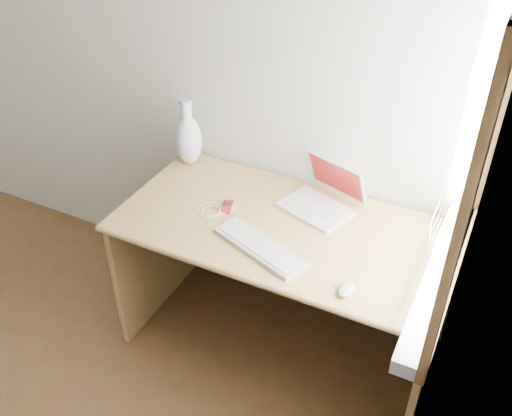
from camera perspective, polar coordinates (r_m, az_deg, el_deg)
The scene contains 10 objects.
back_wall at distance 2.93m, azimuth -13.20°, elevation 16.64°, with size 3.50×0.04×2.60m, color beige.
window at distance 1.93m, azimuth 21.15°, elevation 4.02°, with size 0.11×0.99×1.10m.
desk at distance 2.61m, azimuth 3.41°, elevation -4.44°, with size 1.42×0.71×0.75m.
laptop at distance 2.52m, azimuth 6.34°, elevation 1.15°, with size 0.35×0.33×0.20m.
external_keyboard at distance 2.29m, azimuth 0.34°, elevation -3.87°, with size 0.44×0.26×0.02m.
mouse at distance 2.12m, azimuth 9.05°, elevation -8.02°, with size 0.05×0.09×0.03m, color white.
ipod at distance 2.52m, azimuth -2.91°, elevation 0.13°, with size 0.07×0.11×0.01m.
cable_coil at distance 2.50m, azimuth -4.57°, elevation -0.19°, with size 0.11×0.11×0.01m, color silver.
remote at distance 2.50m, azimuth -2.87°, elevation -0.13°, with size 0.03×0.07×0.01m, color silver.
vase at distance 2.78m, azimuth -6.79°, elevation 6.95°, with size 0.13×0.13×0.34m.
Camera 1 is at (1.78, -0.39, 2.22)m, focal length 40.00 mm.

